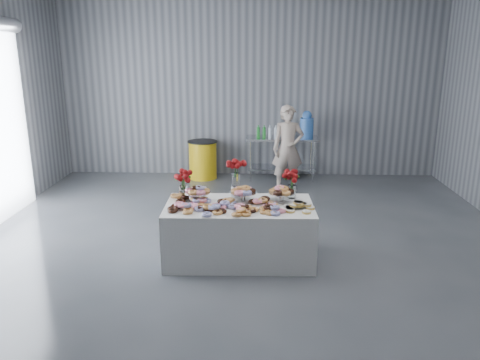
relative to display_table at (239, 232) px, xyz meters
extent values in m
plane|color=#3B3E43|center=(0.07, -0.14, -0.38)|extent=(9.00, 9.00, 0.00)
cube|color=gray|center=(0.07, 4.36, 1.62)|extent=(8.00, 0.04, 4.00)
cube|color=gray|center=(0.07, -4.64, 1.62)|extent=(8.00, 0.04, 4.00)
cube|color=white|center=(0.00, 0.00, 0.00)|extent=(1.92, 1.04, 0.75)
cube|color=silver|center=(0.74, 3.96, 0.51)|extent=(1.50, 0.60, 0.04)
cube|color=silver|center=(0.74, 3.96, -0.12)|extent=(1.40, 0.55, 0.03)
cylinder|color=silver|center=(0.09, 3.71, 0.05)|extent=(0.04, 0.04, 0.86)
cylinder|color=silver|center=(1.39, 3.71, 0.05)|extent=(0.04, 0.04, 0.86)
cylinder|color=silver|center=(0.09, 4.21, 0.05)|extent=(0.04, 0.04, 0.86)
cylinder|color=silver|center=(1.39, 4.21, 0.05)|extent=(0.04, 0.04, 0.86)
cylinder|color=silver|center=(-0.55, 0.14, 0.44)|extent=(0.06, 0.06, 0.12)
cylinder|color=silver|center=(-0.55, 0.14, 0.50)|extent=(0.36, 0.36, 0.01)
cylinder|color=silver|center=(0.05, 0.15, 0.44)|extent=(0.06, 0.06, 0.12)
cylinder|color=silver|center=(0.05, 0.15, 0.50)|extent=(0.36, 0.36, 0.01)
cylinder|color=silver|center=(0.55, 0.16, 0.44)|extent=(0.06, 0.06, 0.12)
cylinder|color=silver|center=(0.55, 0.16, 0.50)|extent=(0.36, 0.36, 0.01)
cylinder|color=white|center=(-0.76, 0.23, 0.46)|extent=(0.11, 0.11, 0.18)
cylinder|color=#1E5919|center=(-0.76, 0.23, 0.59)|extent=(0.04, 0.04, 0.18)
cylinder|color=white|center=(0.69, 0.32, 0.46)|extent=(0.11, 0.11, 0.18)
cylinder|color=#1E5919|center=(0.69, 0.32, 0.59)|extent=(0.04, 0.04, 0.18)
cylinder|color=silver|center=(-0.06, 0.35, 0.45)|extent=(0.14, 0.14, 0.15)
cylinder|color=white|center=(-0.06, 0.35, 0.61)|extent=(0.11, 0.11, 0.18)
cylinder|color=#1E5919|center=(-0.06, 0.35, 0.75)|extent=(0.04, 0.04, 0.18)
cylinder|color=#4281E1|center=(1.24, 3.96, 0.73)|extent=(0.28, 0.28, 0.40)
sphere|color=#4281E1|center=(1.24, 3.96, 0.98)|extent=(0.20, 0.20, 0.20)
imported|color=#CC8C93|center=(0.82, 3.15, 0.46)|extent=(0.64, 0.45, 1.66)
cylinder|color=gold|center=(-0.93, 3.96, 0.02)|extent=(0.58, 0.58, 0.79)
cylinder|color=black|center=(-0.93, 3.96, 0.42)|extent=(0.63, 0.63, 0.02)
camera|label=1|loc=(0.22, -5.69, 2.32)|focal=35.00mm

